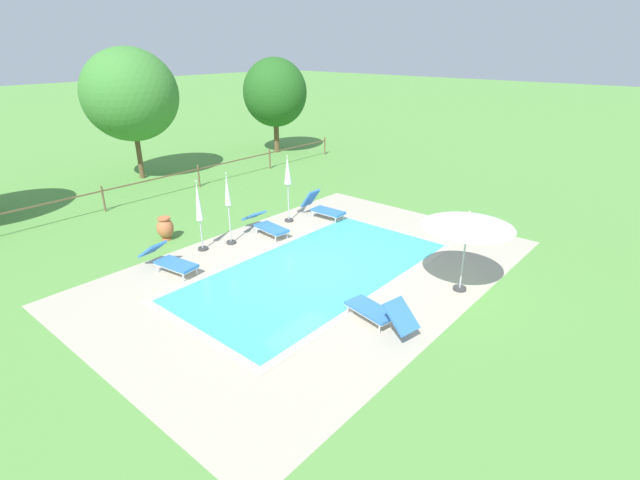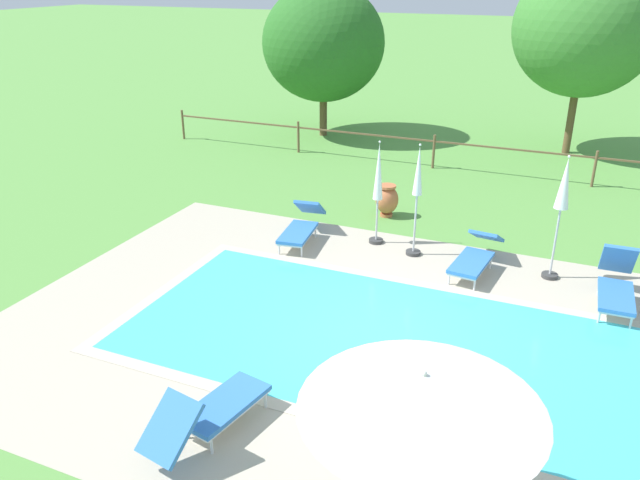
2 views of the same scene
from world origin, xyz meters
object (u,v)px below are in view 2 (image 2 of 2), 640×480
(sun_lounger_north_far, at_px, (302,226))
(patio_umbrella_closed_row_west, at_px, (378,181))
(sun_lounger_north_mid, at_px, (210,411))
(patio_umbrella_open_foreground, at_px, (422,392))
(sun_lounger_north_near_steps, at_px, (476,255))
(sun_lounger_north_end, at_px, (617,285))
(patio_umbrella_closed_row_east, at_px, (417,186))
(tree_far_west, at_px, (323,43))
(patio_umbrella_closed_row_centre, at_px, (563,195))
(terracotta_urn_near_fence, at_px, (387,200))
(tree_centre, at_px, (586,27))

(sun_lounger_north_far, distance_m, patio_umbrella_closed_row_west, 2.01)
(sun_lounger_north_mid, height_order, patio_umbrella_open_foreground, patio_umbrella_open_foreground)
(sun_lounger_north_near_steps, xyz_separation_m, patio_umbrella_open_foreground, (0.61, -7.05, 1.70))
(sun_lounger_north_mid, relative_size, sun_lounger_north_end, 1.11)
(sun_lounger_north_near_steps, distance_m, patio_umbrella_closed_row_east, 1.85)
(sun_lounger_north_near_steps, height_order, sun_lounger_north_mid, sun_lounger_north_mid)
(sun_lounger_north_near_steps, xyz_separation_m, patio_umbrella_closed_row_east, (-1.37, 0.28, 1.20))
(patio_umbrella_open_foreground, relative_size, tree_far_west, 0.45)
(patio_umbrella_closed_row_centre, bearing_deg, terracotta_urn_near_fence, 154.24)
(patio_umbrella_open_foreground, height_order, tree_centre, tree_centre)
(sun_lounger_north_mid, xyz_separation_m, patio_umbrella_closed_row_west, (-0.01, 6.92, 1.08))
(patio_umbrella_open_foreground, xyz_separation_m, tree_far_west, (-7.92, 16.34, 1.23))
(terracotta_urn_near_fence, bearing_deg, patio_umbrella_closed_row_west, -80.27)
(patio_umbrella_closed_row_east, distance_m, tree_far_west, 10.92)
(sun_lounger_north_far, bearing_deg, sun_lounger_north_mid, -75.83)
(patio_umbrella_closed_row_centre, relative_size, terracotta_urn_near_fence, 3.11)
(sun_lounger_north_mid, relative_size, patio_umbrella_closed_row_centre, 0.80)
(sun_lounger_north_end, distance_m, patio_umbrella_open_foreground, 7.13)
(patio_umbrella_closed_row_centre, bearing_deg, patio_umbrella_open_foreground, -96.51)
(sun_lounger_north_far, bearing_deg, patio_umbrella_closed_row_west, 19.44)
(patio_umbrella_closed_row_west, xyz_separation_m, tree_centre, (3.49, 9.69, 2.56))
(sun_lounger_north_end, relative_size, tree_centre, 0.30)
(patio_umbrella_closed_row_centre, height_order, tree_far_west, tree_far_west)
(sun_lounger_north_far, bearing_deg, tree_far_west, 110.05)
(sun_lounger_north_far, relative_size, patio_umbrella_open_foreground, 0.86)
(sun_lounger_north_near_steps, bearing_deg, sun_lounger_north_far, 179.81)
(patio_umbrella_closed_row_centre, height_order, terracotta_urn_near_fence, patio_umbrella_closed_row_centre)
(sun_lounger_north_end, distance_m, patio_umbrella_closed_row_centre, 1.93)
(patio_umbrella_closed_row_west, relative_size, tree_centre, 0.38)
(terracotta_urn_near_fence, distance_m, tree_far_west, 8.92)
(patio_umbrella_closed_row_west, relative_size, tree_far_west, 0.44)
(sun_lounger_north_mid, bearing_deg, tree_far_west, 107.70)
(patio_umbrella_closed_row_east, bearing_deg, sun_lounger_north_far, -173.93)
(sun_lounger_north_far, height_order, terracotta_urn_near_fence, sun_lounger_north_far)
(sun_lounger_north_near_steps, xyz_separation_m, patio_umbrella_closed_row_west, (-2.32, 0.58, 1.10))
(sun_lounger_north_end, bearing_deg, terracotta_urn_near_fence, 153.00)
(terracotta_urn_near_fence, bearing_deg, tree_far_west, 123.71)
(patio_umbrella_closed_row_west, bearing_deg, sun_lounger_north_far, -160.56)
(sun_lounger_north_end, height_order, patio_umbrella_closed_row_east, patio_umbrella_closed_row_east)
(sun_lounger_north_far, xyz_separation_m, patio_umbrella_closed_row_west, (1.60, 0.56, 1.09))
(patio_umbrella_open_foreground, relative_size, tree_centre, 0.39)
(terracotta_urn_near_fence, bearing_deg, patio_umbrella_closed_row_centre, -25.76)
(terracotta_urn_near_fence, bearing_deg, sun_lounger_north_end, -27.00)
(patio_umbrella_closed_row_west, distance_m, patio_umbrella_closed_row_centre, 3.80)
(sun_lounger_north_near_steps, xyz_separation_m, sun_lounger_north_far, (-3.92, 0.01, 0.01))
(patio_umbrella_closed_row_centre, bearing_deg, patio_umbrella_closed_row_west, 175.69)
(sun_lounger_north_mid, xyz_separation_m, tree_far_west, (-4.99, 15.63, 2.91))
(sun_lounger_north_far, distance_m, terracotta_urn_near_fence, 2.59)
(sun_lounger_north_far, relative_size, patio_umbrella_closed_row_west, 0.88)
(terracotta_urn_near_fence, bearing_deg, sun_lounger_north_near_steps, -40.78)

